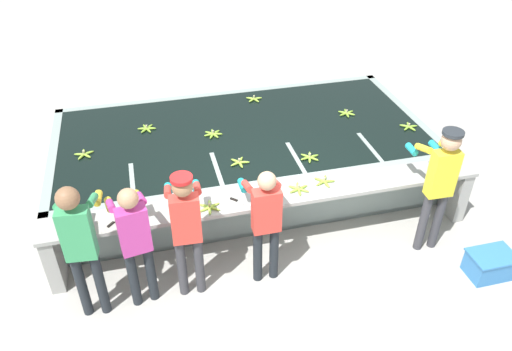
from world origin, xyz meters
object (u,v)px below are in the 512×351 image
object	(u,v)px
banana_bunch_floating_3	(310,157)
crate	(490,264)
banana_bunch_floating_2	(347,113)
knife_1	(239,201)
worker_4	(440,179)
banana_bunch_floating_1	(147,128)
banana_bunch_ledge_1	(324,181)
knife_0	(115,221)
worker_1	(135,237)
banana_bunch_floating_7	(213,134)
worker_3	(266,217)
worker_2	(186,224)
banana_bunch_floating_4	(239,162)
banana_bunch_ledge_2	(299,189)
worker_0	(80,240)
banana_bunch_ledge_0	(210,207)
banana_bunch_floating_5	(84,154)
banana_bunch_floating_0	(254,99)
banana_bunch_floating_6	(409,127)

from	to	relation	value
banana_bunch_floating_3	crate	xyz separation A→B (m)	(1.73, -1.85, -0.68)
banana_bunch_floating_2	knife_1	size ratio (longest dim) A/B	1.04
worker_4	banana_bunch_floating_1	bearing A→B (deg)	142.81
banana_bunch_ledge_1	knife_0	distance (m)	2.61
banana_bunch_floating_1	knife_1	size ratio (longest dim) A/B	1.04
worker_1	knife_0	bearing A→B (deg)	114.40
banana_bunch_floating_7	crate	size ratio (longest dim) A/B	0.51
worker_4	worker_3	bearing A→B (deg)	-179.87
worker_2	banana_bunch_floating_4	distance (m)	1.58
banana_bunch_floating_7	banana_bunch_ledge_1	size ratio (longest dim) A/B	1.02
banana_bunch_ledge_1	banana_bunch_ledge_2	xyz separation A→B (m)	(-0.37, -0.07, -0.00)
worker_4	banana_bunch_ledge_2	world-z (taller)	worker_4
worker_0	banana_bunch_ledge_0	distance (m)	1.52
banana_bunch_floating_1	banana_bunch_ledge_2	world-z (taller)	banana_bunch_ledge_2
banana_bunch_floating_4	banana_bunch_ledge_0	bearing A→B (deg)	-122.73
worker_4	banana_bunch_ledge_0	world-z (taller)	worker_4
worker_4	banana_bunch_floating_3	distance (m)	1.72
worker_3	knife_0	xyz separation A→B (m)	(-1.67, 0.46, -0.09)
banana_bunch_floating_5	knife_0	distance (m)	1.60
banana_bunch_floating_3	banana_bunch_floating_5	xyz separation A→B (m)	(-3.00, 0.84, 0.00)
banana_bunch_ledge_0	knife_1	xyz separation A→B (m)	(0.36, 0.04, -0.01)
banana_bunch_floating_5	banana_bunch_floating_7	world-z (taller)	same
banana_bunch_floating_1	banana_bunch_floating_7	bearing A→B (deg)	-23.21
banana_bunch_ledge_2	crate	xyz separation A→B (m)	(2.10, -1.19, -0.68)
banana_bunch_floating_7	banana_bunch_ledge_2	xyz separation A→B (m)	(0.79, -1.61, 0.00)
banana_bunch_ledge_2	banana_bunch_ledge_0	bearing A→B (deg)	-175.56
banana_bunch_floating_4	crate	size ratio (longest dim) A/B	0.50
worker_4	banana_bunch_floating_0	world-z (taller)	worker_4
banana_bunch_floating_6	banana_bunch_ledge_2	xyz separation A→B (m)	(-2.11, -1.10, 0.00)
worker_2	banana_bunch_floating_3	bearing A→B (deg)	32.82
banana_bunch_ledge_2	worker_0	bearing A→B (deg)	-167.52
banana_bunch_ledge_1	banana_bunch_floating_7	bearing A→B (deg)	127.05
banana_bunch_floating_2	banana_bunch_ledge_2	distance (m)	2.21
worker_1	worker_4	distance (m)	3.63
worker_1	worker_4	world-z (taller)	worker_4
banana_bunch_floating_4	banana_bunch_ledge_2	xyz separation A→B (m)	(0.59, -0.77, 0.00)
banana_bunch_floating_5	knife_0	xyz separation A→B (m)	(0.39, -1.56, -0.01)
worker_2	worker_4	distance (m)	3.07
banana_bunch_floating_4	banana_bunch_floating_5	xyz separation A→B (m)	(-2.04, 0.72, 0.00)
worker_3	banana_bunch_floating_6	xyz separation A→B (m)	(2.68, 1.62, -0.08)
worker_0	banana_bunch_ledge_0	size ratio (longest dim) A/B	6.18
banana_bunch_floating_0	banana_bunch_floating_6	world-z (taller)	same
banana_bunch_ledge_0	banana_bunch_ledge_2	world-z (taller)	same
worker_0	banana_bunch_floating_3	distance (m)	3.19
worker_3	banana_bunch_floating_0	bearing A→B (deg)	78.34
banana_bunch_floating_0	crate	bearing A→B (deg)	-61.69
worker_3	banana_bunch_ledge_0	distance (m)	0.72
worker_0	worker_4	distance (m)	4.17
banana_bunch_floating_3	banana_bunch_ledge_2	size ratio (longest dim) A/B	1.00
worker_4	banana_bunch_ledge_2	xyz separation A→B (m)	(-1.60, 0.52, -0.23)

